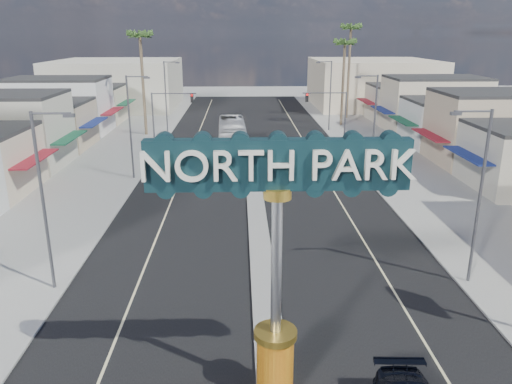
{
  "coord_description": "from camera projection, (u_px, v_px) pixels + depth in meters",
  "views": [
    {
      "loc": [
        -1.16,
        -12.86,
        12.37
      ],
      "look_at": [
        -0.33,
        12.41,
        4.29
      ],
      "focal_mm": 35.0,
      "sensor_mm": 36.0,
      "label": 1
    }
  ],
  "objects": [
    {
      "name": "streetlight_l_far",
      "position": [
        167.0,
        93.0,
        63.68
      ],
      "size": [
        2.03,
        0.22,
        9.0
      ],
      "color": "#47474C",
      "rests_on": "ground"
    },
    {
      "name": "car_parked_right",
      "position": [
        317.0,
        164.0,
        46.02
      ],
      "size": [
        2.05,
        5.09,
        1.64
      ],
      "primitive_type": "imported",
      "rotation": [
        0.0,
        0.0,
        0.06
      ],
      "color": "white",
      "rests_on": "ground"
    },
    {
      "name": "palm_right_mid",
      "position": [
        345.0,
        47.0,
        66.54
      ],
      "size": [
        2.6,
        2.6,
        12.1
      ],
      "color": "brown",
      "rests_on": "ground"
    },
    {
      "name": "traffic_signal_left",
      "position": [
        169.0,
        108.0,
        56.34
      ],
      "size": [
        5.09,
        0.45,
        6.0
      ],
      "color": "#47474C",
      "rests_on": "ground"
    },
    {
      "name": "palm_left_far",
      "position": [
        140.0,
        41.0,
        59.73
      ],
      "size": [
        2.6,
        2.6,
        13.1
      ],
      "color": "brown",
      "rests_on": "ground"
    },
    {
      "name": "streetlight_r_far",
      "position": [
        329.0,
        92.0,
        64.33
      ],
      "size": [
        2.03,
        0.22,
        9.0
      ],
      "color": "#47474C",
      "rests_on": "ground"
    },
    {
      "name": "city_bus",
      "position": [
        232.0,
        136.0,
        54.34
      ],
      "size": [
        3.19,
        12.1,
        3.35
      ],
      "primitive_type": "imported",
      "rotation": [
        0.0,
        0.0,
        0.03
      ],
      "color": "silver",
      "rests_on": "ground"
    },
    {
      "name": "traffic_signal_right",
      "position": [
        330.0,
        107.0,
        56.92
      ],
      "size": [
        5.09,
        0.45,
        6.0
      ],
      "color": "#47474C",
      "rests_on": "ground"
    },
    {
      "name": "sidewalk_left",
      "position": [
        95.0,
        179.0,
        44.14
      ],
      "size": [
        8.0,
        120.0,
        0.12
      ],
      "primitive_type": "cube",
      "color": "gray",
      "rests_on": "ground"
    },
    {
      "name": "ground",
      "position": [
        253.0,
        178.0,
        44.6
      ],
      "size": [
        160.0,
        160.0,
        0.0
      ],
      "primitive_type": "plane",
      "color": "gray",
      "rests_on": "ground"
    },
    {
      "name": "backdrop_far_right",
      "position": [
        372.0,
        83.0,
        86.92
      ],
      "size": [
        20.0,
        20.0,
        8.0
      ],
      "primitive_type": "cube",
      "color": "beige",
      "rests_on": "ground"
    },
    {
      "name": "streetlight_r_mid",
      "position": [
        373.0,
        121.0,
        43.39
      ],
      "size": [
        2.03,
        0.22,
        9.0
      ],
      "color": "#47474C",
      "rests_on": "ground"
    },
    {
      "name": "streetlight_r_near",
      "position": [
        478.0,
        190.0,
        24.35
      ],
      "size": [
        2.03,
        0.22,
        9.0
      ],
      "color": "#47474C",
      "rests_on": "ground"
    },
    {
      "name": "streetlight_l_mid",
      "position": [
        132.0,
        122.0,
        42.73
      ],
      "size": [
        2.03,
        0.22,
        9.0
      ],
      "color": "#47474C",
      "rests_on": "ground"
    },
    {
      "name": "road",
      "position": [
        253.0,
        178.0,
        44.6
      ],
      "size": [
        20.0,
        120.0,
        0.01
      ],
      "primitive_type": "cube",
      "color": "black",
      "rests_on": "ground"
    },
    {
      "name": "storefront_row_left",
      "position": [
        34.0,
        121.0,
        55.31
      ],
      "size": [
        12.0,
        42.0,
        6.0
      ],
      "primitive_type": "cube",
      "color": "beige",
      "rests_on": "ground"
    },
    {
      "name": "gateway_sign",
      "position": [
        277.0,
        242.0,
        16.12
      ],
      "size": [
        8.2,
        1.5,
        9.15
      ],
      "color": "#BC500E",
      "rests_on": "median_island"
    },
    {
      "name": "median_island",
      "position": [
        261.0,
        252.0,
        29.35
      ],
      "size": [
        1.3,
        30.0,
        0.16
      ],
      "primitive_type": "cube",
      "color": "gray",
      "rests_on": "ground"
    },
    {
      "name": "sidewalk_right",
      "position": [
        408.0,
        176.0,
        45.03
      ],
      "size": [
        8.0,
        120.0,
        0.12
      ],
      "primitive_type": "cube",
      "color": "gray",
      "rests_on": "ground"
    },
    {
      "name": "backdrop_far_left",
      "position": [
        118.0,
        84.0,
        85.53
      ],
      "size": [
        20.0,
        20.0,
        8.0
      ],
      "primitive_type": "cube",
      "color": "#B7B29E",
      "rests_on": "ground"
    },
    {
      "name": "storefront_row_right",
      "position": [
        460.0,
        119.0,
        56.82
      ],
      "size": [
        12.0,
        42.0,
        6.0
      ],
      "primitive_type": "cube",
      "color": "#B7B29E",
      "rests_on": "ground"
    },
    {
      "name": "palm_right_far",
      "position": [
        351.0,
        33.0,
        71.77
      ],
      "size": [
        2.6,
        2.6,
        14.1
      ],
      "color": "brown",
      "rests_on": "ground"
    },
    {
      "name": "streetlight_l_near",
      "position": [
        45.0,
        194.0,
        23.69
      ],
      "size": [
        2.03,
        0.22,
        9.0
      ],
      "color": "#47474C",
      "rests_on": "ground"
    }
  ]
}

